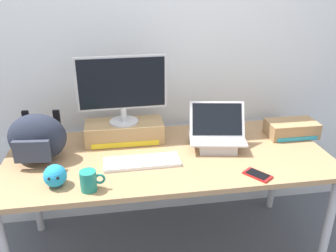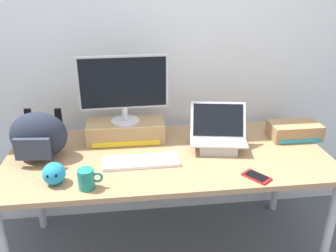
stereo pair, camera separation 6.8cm
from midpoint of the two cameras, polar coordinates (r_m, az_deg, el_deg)
name	(u,v)px [view 1 (the left image)]	position (r m, az deg, el deg)	size (l,w,h in m)	color
ground_plane	(168,249)	(2.48, -0.84, -19.72)	(20.00, 20.00, 0.00)	#515660
back_wall	(156,42)	(2.35, -2.87, 13.72)	(7.00, 0.10, 2.60)	silver
desk	(168,163)	(2.08, -0.95, -6.16)	(1.89, 0.82, 0.73)	#A87F56
toner_box_yellow	(125,132)	(2.21, -8.07, -0.94)	(0.49, 0.21, 0.13)	#A88456
desktop_monitor	(122,88)	(2.10, -8.52, 6.30)	(0.54, 0.18, 0.42)	silver
open_laptop	(217,139)	(2.11, 7.17, -2.14)	(0.37, 0.28, 0.27)	#ADADB2
external_keyboard	(142,162)	(1.95, -5.33, -5.92)	(0.43, 0.15, 0.02)	white
messenger_backpack	(37,138)	(2.08, -21.68, -1.81)	(0.34, 0.28, 0.27)	#232838
coffee_mug	(89,181)	(1.75, -14.04, -8.77)	(0.12, 0.08, 0.10)	#1E7F70
cell_phone	(258,175)	(1.88, 13.57, -7.86)	(0.15, 0.16, 0.01)	red
plush_toy	(55,176)	(1.83, -19.19, -7.78)	(0.11, 0.11, 0.11)	#2393CC
toner_box_cyan	(291,129)	(2.39, 18.95, -0.43)	(0.32, 0.18, 0.10)	#9E7A51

